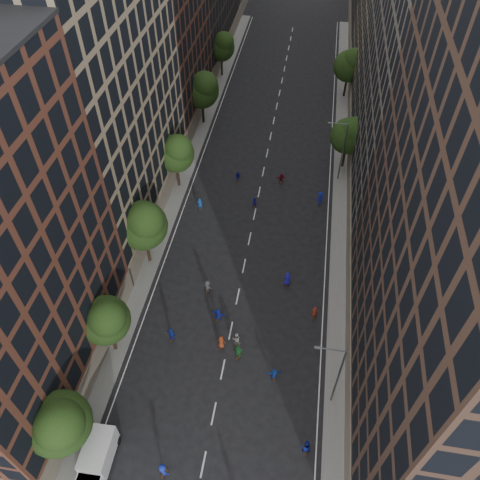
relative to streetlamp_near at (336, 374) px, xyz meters
The scene contains 34 objects.
ground 30.30m from the streetlamp_near, 110.32° to the left, with size 240.00×240.00×0.00m, color black.
sidewalk_left 42.27m from the streetlamp_near, 122.21° to the left, with size 4.00×105.00×0.15m, color slate.
sidewalk_right 35.90m from the streetlamp_near, 87.37° to the left, with size 4.00×105.00×0.15m, color slate.
bldg_left_b 39.13m from the streetlamp_near, 141.93° to the left, with size 14.00×26.00×34.00m, color #907C5E.
bldg_left_c 55.29m from the streetlamp_near, 122.56° to the left, with size 14.00×20.00×28.00m, color brown.
bldg_right_b 35.03m from the streetlamp_near, 74.90° to the left, with size 14.00×28.00×33.00m, color #5D564D.
tree_left_0 22.89m from the streetlamp_near, 159.12° to the right, with size 5.20×5.20×8.83m.
tree_left_1 21.47m from the streetlamp_near, behind, with size 4.80×4.80×8.21m.
tree_left_2 25.48m from the streetlamp_near, 147.07° to the left, with size 5.60×5.60×9.45m.
tree_left_3 35.12m from the streetlamp_near, 127.52° to the left, with size 5.00×5.00×8.58m.
tree_left_4 48.78m from the streetlamp_near, 115.99° to the left, with size 5.40×5.40×9.08m.
tree_left_5 63.57m from the streetlamp_near, 109.66° to the left, with size 4.80×4.80×8.33m.
tree_right_a 35.87m from the streetlamp_near, 88.38° to the left, with size 5.00×5.00×8.39m.
tree_right_b 55.86m from the streetlamp_near, 88.95° to the left, with size 5.20×5.20×8.83m.
streetlamp_near is the anchor object (origin of this frame).
streetlamp_far 33.00m from the streetlamp_near, 90.00° to the left, with size 2.64×0.22×9.06m.
cargo_van 21.38m from the streetlamp_near, 155.04° to the right, with size 2.47×5.06×2.66m.
skater_0 20.31m from the streetlamp_near, 161.84° to the right, with size 0.75×0.48×1.53m, color #13239D.
skater_2 6.78m from the streetlamp_near, 110.70° to the right, with size 0.90×0.70×1.86m, color navy.
skater_3 16.63m from the streetlamp_near, 146.89° to the right, with size 1.09×0.63×1.69m, color #1628B8.
skater_4 17.16m from the streetlamp_near, 166.10° to the left, with size 1.11×0.46×1.90m, color navy.
skater_5 7.04m from the streetlamp_near, 165.31° to the left, with size 1.43×0.46×1.54m, color #123795.
skater_6 12.45m from the streetlamp_near, 160.00° to the left, with size 0.84×0.55×1.72m, color maroon.
skater_7 10.25m from the streetlamp_near, 101.59° to the left, with size 0.63×0.41×1.73m, color #A22C1B.
skater_8 11.42m from the streetlamp_near, 154.28° to the left, with size 0.83×0.65×1.71m, color beige.
skater_9 17.94m from the streetlamp_near, 142.35° to the left, with size 1.09×0.63×1.69m, color #3F3F44.
skater_10 10.47m from the streetlamp_near, 160.85° to the left, with size 1.14×0.47×1.95m, color #227231.
skater_11 14.59m from the streetlamp_near, 148.89° to the left, with size 1.52×0.48×1.63m, color #1625BA.
skater_12 14.72m from the streetlamp_near, 111.32° to the left, with size 0.88×0.57×1.80m, color #1F16BA.
skater_13 29.82m from the streetlamp_near, 126.59° to the left, with size 0.69×0.45×1.90m, color #144AA6.
skater_14 27.87m from the streetlamp_near, 112.78° to the left, with size 0.75×0.58×1.54m, color #1717BB.
skater_15 27.73m from the streetlamp_near, 94.42° to the left, with size 1.26×0.72×1.95m, color #121B99.
skater_16 33.42m from the streetlamp_near, 114.25° to the left, with size 0.97×0.40×1.66m, color #121896.
skater_17 32.10m from the streetlamp_near, 103.83° to the left, with size 1.48×0.47×1.60m, color maroon.
Camera 1 is at (5.27, -8.20, 42.35)m, focal length 35.00 mm.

